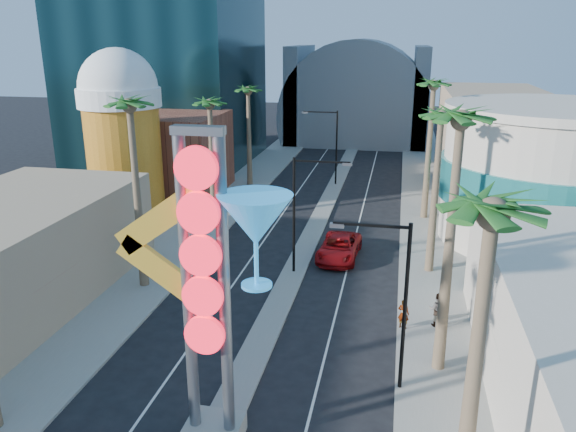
% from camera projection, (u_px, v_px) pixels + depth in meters
% --- Properties ---
extents(sidewalk_west, '(5.00, 100.00, 0.15)m').
position_uv_depth(sidewalk_west, '(226.00, 203.00, 53.88)').
color(sidewalk_west, gray).
rests_on(sidewalk_west, ground).
extents(sidewalk_east, '(5.00, 100.00, 0.15)m').
position_uv_depth(sidewalk_east, '(429.00, 215.00, 50.31)').
color(sidewalk_east, gray).
rests_on(sidewalk_east, ground).
extents(median, '(1.60, 84.00, 0.15)m').
position_uv_depth(median, '(328.00, 200.00, 54.90)').
color(median, gray).
rests_on(median, ground).
extents(brick_filler_west, '(10.00, 10.00, 8.00)m').
position_uv_depth(brick_filler_west, '(172.00, 154.00, 56.71)').
color(brick_filler_west, brown).
rests_on(brick_filler_west, ground).
extents(filler_east, '(10.00, 20.00, 10.00)m').
position_uv_depth(filler_east, '(491.00, 138.00, 59.72)').
color(filler_east, tan).
rests_on(filler_east, ground).
extents(beer_mug, '(7.00, 7.00, 14.50)m').
position_uv_depth(beer_mug, '(122.00, 128.00, 48.25)').
color(beer_mug, '#AB6016').
rests_on(beer_mug, ground).
extents(turquoise_building, '(16.60, 16.60, 10.60)m').
position_uv_depth(turquoise_building, '(552.00, 176.00, 42.47)').
color(turquoise_building, beige).
rests_on(turquoise_building, ground).
extents(canopy, '(22.00, 16.00, 22.00)m').
position_uv_depth(canopy, '(358.00, 112.00, 85.33)').
color(canopy, slate).
rests_on(canopy, ground).
extents(neon_sign, '(6.53, 2.60, 12.55)m').
position_uv_depth(neon_sign, '(227.00, 275.00, 19.83)').
color(neon_sign, gray).
rests_on(neon_sign, ground).
extents(streetlight_0, '(3.79, 0.25, 8.00)m').
position_uv_depth(streetlight_0, '(302.00, 205.00, 36.53)').
color(streetlight_0, black).
rests_on(streetlight_0, ground).
extents(streetlight_1, '(3.79, 0.25, 8.00)m').
position_uv_depth(streetlight_1, '(331.00, 140.00, 59.13)').
color(streetlight_1, black).
rests_on(streetlight_1, ground).
extents(streetlight_2, '(3.45, 0.25, 8.00)m').
position_uv_depth(streetlight_2, '(395.00, 292.00, 24.18)').
color(streetlight_2, black).
rests_on(streetlight_2, ground).
extents(palm_1, '(2.40, 2.40, 12.70)m').
position_uv_depth(palm_1, '(130.00, 117.00, 32.77)').
color(palm_1, brown).
rests_on(palm_1, ground).
extents(palm_2, '(2.40, 2.40, 11.20)m').
position_uv_depth(palm_2, '(210.00, 111.00, 46.25)').
color(palm_2, brown).
rests_on(palm_2, ground).
extents(palm_3, '(2.40, 2.40, 11.20)m').
position_uv_depth(palm_3, '(248.00, 96.00, 57.45)').
color(palm_3, brown).
rests_on(palm_3, ground).
extents(palm_4, '(2.40, 2.40, 12.20)m').
position_uv_depth(palm_4, '(490.00, 237.00, 14.59)').
color(palm_4, brown).
rests_on(palm_4, ground).
extents(palm_5, '(2.40, 2.40, 13.20)m').
position_uv_depth(palm_5, '(459.00, 138.00, 23.65)').
color(palm_5, brown).
rests_on(palm_5, ground).
extents(palm_6, '(2.40, 2.40, 11.70)m').
position_uv_depth(palm_6, '(441.00, 127.00, 35.26)').
color(palm_6, brown).
rests_on(palm_6, ground).
extents(palm_7, '(2.40, 2.40, 12.70)m').
position_uv_depth(palm_7, '(433.00, 94.00, 46.18)').
color(palm_7, brown).
rests_on(palm_7, ground).
extents(red_pickup, '(3.02, 6.00, 1.63)m').
position_uv_depth(red_pickup, '(339.00, 248.00, 40.44)').
color(red_pickup, '#990B0E').
rests_on(red_pickup, ground).
extents(pedestrian_a, '(0.71, 0.56, 1.70)m').
position_uv_depth(pedestrian_a, '(403.00, 314.00, 30.40)').
color(pedestrian_a, gray).
rests_on(pedestrian_a, sidewalk_east).
extents(pedestrian_b, '(1.05, 0.88, 1.94)m').
position_uv_depth(pedestrian_b, '(437.00, 310.00, 30.61)').
color(pedestrian_b, gray).
rests_on(pedestrian_b, sidewalk_east).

